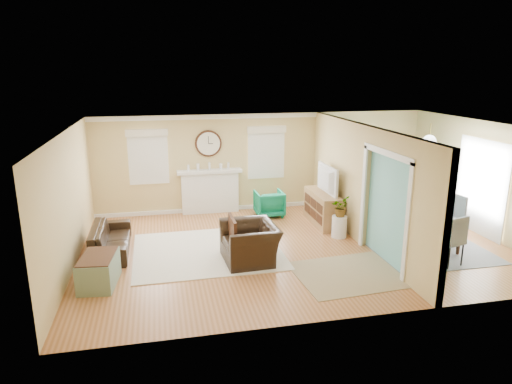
{
  "coord_description": "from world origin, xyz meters",
  "views": [
    {
      "loc": [
        -2.77,
        -8.85,
        3.72
      ],
      "look_at": [
        -0.8,
        0.3,
        1.2
      ],
      "focal_mm": 32.0,
      "sensor_mm": 36.0,
      "label": 1
    }
  ],
  "objects_px": {
    "dining_table": "(418,229)",
    "sofa": "(111,239)",
    "green_chair": "(269,203)",
    "credenza": "(323,208)",
    "eames_chair": "(250,243)"
  },
  "relations": [
    {
      "from": "green_chair",
      "to": "dining_table",
      "type": "height_order",
      "value": "green_chair"
    },
    {
      "from": "green_chair",
      "to": "credenza",
      "type": "distance_m",
      "value": 1.45
    },
    {
      "from": "green_chair",
      "to": "credenza",
      "type": "bearing_deg",
      "value": 140.88
    },
    {
      "from": "sofa",
      "to": "eames_chair",
      "type": "bearing_deg",
      "value": -111.62
    },
    {
      "from": "credenza",
      "to": "dining_table",
      "type": "height_order",
      "value": "credenza"
    },
    {
      "from": "credenza",
      "to": "dining_table",
      "type": "xyz_separation_m",
      "value": [
        1.62,
        -1.67,
        -0.08
      ]
    },
    {
      "from": "sofa",
      "to": "green_chair",
      "type": "distance_m",
      "value": 4.19
    },
    {
      "from": "dining_table",
      "to": "sofa",
      "type": "bearing_deg",
      "value": 78.38
    },
    {
      "from": "eames_chair",
      "to": "dining_table",
      "type": "distance_m",
      "value": 3.84
    },
    {
      "from": "green_chair",
      "to": "dining_table",
      "type": "xyz_separation_m",
      "value": [
        2.76,
        -2.57,
        -0.01
      ]
    },
    {
      "from": "eames_chair",
      "to": "dining_table",
      "type": "bearing_deg",
      "value": 89.7
    },
    {
      "from": "green_chair",
      "to": "sofa",
      "type": "bearing_deg",
      "value": 22.82
    },
    {
      "from": "sofa",
      "to": "dining_table",
      "type": "xyz_separation_m",
      "value": [
        6.6,
        -0.9,
        0.04
      ]
    },
    {
      "from": "sofa",
      "to": "green_chair",
      "type": "bearing_deg",
      "value": -66.7
    },
    {
      "from": "sofa",
      "to": "eames_chair",
      "type": "xyz_separation_m",
      "value": [
        2.77,
        -1.08,
        0.1
      ]
    }
  ]
}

